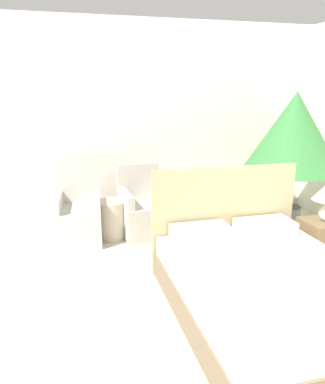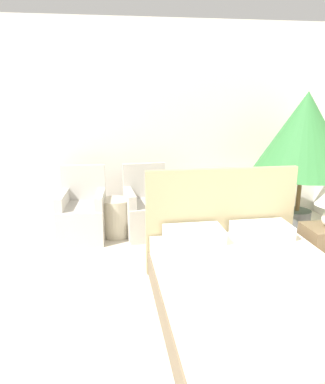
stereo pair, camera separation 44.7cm
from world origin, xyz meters
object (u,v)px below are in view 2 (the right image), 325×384
Objects in this scene: side_table at (116,218)px; armchair_near_window_right at (148,214)px; bed at (252,290)px; armchair_near_window_left at (83,217)px; potted_palm at (305,136)px.

armchair_near_window_right is at bearing -2.45° from side_table.
bed reaches higher than armchair_near_window_left.
armchair_near_window_left is at bearing 176.11° from armchair_near_window_right.
armchair_near_window_right is (0.88, 0.00, 0.00)m from armchair_near_window_left.
armchair_near_window_right is at bearing 107.79° from bed.
side_table is (-0.44, 0.02, -0.04)m from armchair_near_window_right.
bed is at bearing -48.84° from armchair_near_window_left.
armchair_near_window_right is 0.44m from side_table.
bed is 4.02× the size of side_table.
potted_palm is at bearing -9.85° from armchair_near_window_right.
bed is at bearing -76.10° from armchair_near_window_right.
side_table is (-2.51, 0.24, -1.09)m from potted_palm.
armchair_near_window_left is 1.84× the size of side_table.
armchair_near_window_left is 3.14m from potted_palm.
armchair_near_window_left is 0.88m from armchair_near_window_right.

